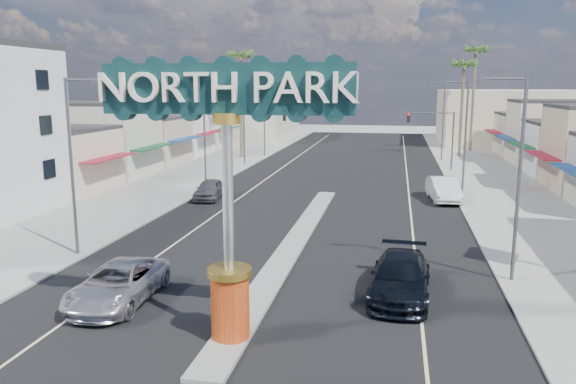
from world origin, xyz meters
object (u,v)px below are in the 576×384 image
at_px(palm_right_mid, 464,69).
at_px(suv_left, 118,284).
at_px(car_parked_left, 210,189).
at_px(traffic_signal_right, 435,129).
at_px(suv_right, 400,277).
at_px(streetlight_l_far, 266,115).
at_px(palm_left_far, 240,61).
at_px(traffic_signal_left, 260,126).
at_px(streetlight_r_near, 516,170).
at_px(gateway_sign, 227,170).
at_px(palm_right_far, 476,56).
at_px(streetlight_r_mid, 463,132).
at_px(streetlight_r_far, 442,117).
at_px(car_parked_right, 443,189).
at_px(streetlight_l_near, 74,158).
at_px(streetlight_l_mid, 206,128).

relative_size(palm_right_mid, suv_left, 2.14).
bearing_deg(car_parked_left, traffic_signal_right, 41.82).
xyz_separation_m(traffic_signal_right, suv_right, (-3.48, -36.69, -3.43)).
distance_m(streetlight_l_far, palm_left_far, 7.21).
xyz_separation_m(traffic_signal_left, traffic_signal_right, (18.37, 0.00, 0.00)).
relative_size(traffic_signal_left, streetlight_r_near, 0.67).
relative_size(gateway_sign, suv_left, 1.62).
bearing_deg(gateway_sign, suv_left, 155.07).
distance_m(palm_left_far, palm_right_mid, 26.70).
relative_size(streetlight_r_near, palm_right_far, 0.64).
bearing_deg(palm_right_mid, streetlight_r_mid, -95.64).
height_order(streetlight_r_near, suv_left, streetlight_r_near).
distance_m(streetlight_r_mid, car_parked_left, 20.12).
height_order(streetlight_l_far, streetlight_r_far, same).
height_order(streetlight_r_mid, palm_left_far, palm_left_far).
bearing_deg(streetlight_r_near, palm_right_mid, 86.81).
bearing_deg(palm_right_mid, car_parked_right, -98.14).
bearing_deg(car_parked_left, car_parked_right, 4.31).
xyz_separation_m(streetlight_l_far, palm_right_far, (25.43, 10.00, 7.32)).
bearing_deg(streetlight_r_near, palm_right_far, 84.98).
distance_m(streetlight_r_mid, suv_right, 23.57).
height_order(streetlight_r_far, suv_left, streetlight_r_far).
bearing_deg(traffic_signal_left, palm_right_far, 36.67).
bearing_deg(streetlight_l_far, palm_right_far, 21.46).
height_order(streetlight_r_mid, car_parked_left, streetlight_r_mid).
bearing_deg(streetlight_r_mid, streetlight_l_near, -136.21).
distance_m(traffic_signal_left, suv_right, 39.75).
relative_size(gateway_sign, car_parked_right, 1.69).
xyz_separation_m(traffic_signal_right, palm_left_far, (-22.18, 6.01, 7.22)).
distance_m(suv_right, car_parked_left, 23.02).
bearing_deg(car_parked_right, suv_right, -105.79).
xyz_separation_m(streetlight_r_near, suv_left, (-15.88, -5.49, -4.28)).
relative_size(traffic_signal_right, palm_left_far, 0.46).
bearing_deg(suv_left, traffic_signal_left, 93.82).
height_order(traffic_signal_left, streetlight_l_far, streetlight_l_far).
height_order(streetlight_l_mid, suv_right, streetlight_l_mid).
distance_m(traffic_signal_left, streetlight_r_far, 21.20).
bearing_deg(streetlight_r_mid, traffic_signal_right, 95.10).
relative_size(gateway_sign, traffic_signal_left, 1.53).
xyz_separation_m(streetlight_r_near, suv_right, (-4.73, -2.70, -4.22)).
xyz_separation_m(streetlight_l_near, car_parked_right, (19.43, 18.04, -4.17)).
height_order(traffic_signal_right, streetlight_l_far, streetlight_l_far).
bearing_deg(car_parked_left, streetlight_l_far, 89.28).
bearing_deg(streetlight_r_near, palm_left_far, 120.36).
xyz_separation_m(streetlight_l_mid, suv_right, (16.14, -22.70, -4.22)).
xyz_separation_m(traffic_signal_left, car_parked_left, (0.53, -18.70, -3.50)).
height_order(streetlight_l_near, suv_left, streetlight_l_near).
xyz_separation_m(palm_left_far, palm_right_far, (28.00, 12.00, 0.89)).
xyz_separation_m(streetlight_l_mid, car_parked_right, (19.43, -1.96, -4.17)).
bearing_deg(palm_left_far, suv_left, -80.57).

